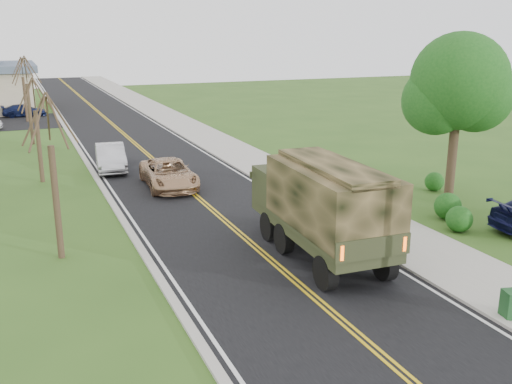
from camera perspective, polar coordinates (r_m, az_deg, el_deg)
ground at (r=15.73m, az=12.03°, el=-15.39°), size 160.00×160.00×0.00m
road at (r=52.12m, az=-13.93°, el=6.39°), size 8.00×120.00×0.01m
curb_right at (r=52.92m, az=-9.48°, el=6.83°), size 0.30×120.00×0.12m
sidewalk_right at (r=53.35m, az=-7.64°, el=6.97°), size 3.20×120.00×0.10m
curb_left at (r=51.64m, az=-18.49°, el=6.01°), size 0.30×120.00×0.10m
leafy_tree at (r=28.38m, az=19.59°, el=9.68°), size 4.83×4.50×8.10m
bare_tree_a at (r=21.59m, az=-19.47°, el=0.28°), size 1.93×2.26×6.08m
bare_tree_b at (r=33.35m, az=-20.96°, el=5.08°), size 1.83×2.14×5.73m
bare_tree_c at (r=45.19m, az=-21.73°, el=7.93°), size 2.04×2.39×6.42m
bare_tree_d at (r=57.14m, az=-22.13°, el=9.07°), size 1.88×2.20×5.91m
military_truck at (r=20.65m, az=6.64°, el=-1.01°), size 2.91×7.57×3.72m
suv_champagne at (r=30.78m, az=-8.72°, el=1.82°), size 2.69×5.42×1.48m
sedan_silver at (r=35.40m, az=-14.33°, el=3.38°), size 2.08×4.84×1.55m
lot_car_navy at (r=60.99m, az=-22.17°, el=7.56°), size 4.16×1.76×1.20m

